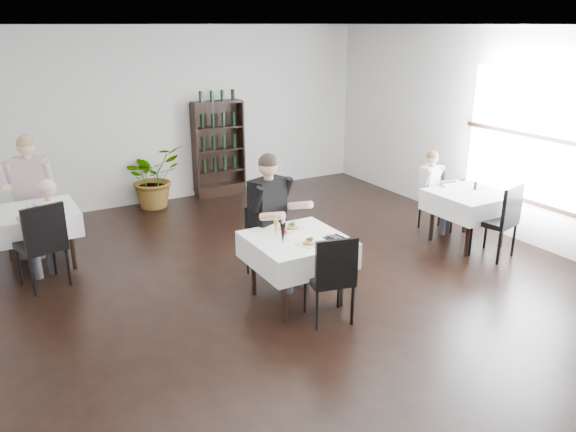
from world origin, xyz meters
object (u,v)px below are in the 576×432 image
object	(u,v)px
main_table	(297,250)
potted_tree	(153,177)
wine_shelf	(219,150)
diner_main	(274,210)

from	to	relation	value
main_table	potted_tree	world-z (taller)	potted_tree
wine_shelf	diner_main	distance (m)	3.87
main_table	diner_main	world-z (taller)	diner_main
main_table	diner_main	bearing A→B (deg)	89.55
main_table	potted_tree	xyz separation A→B (m)	(-0.37, 4.20, -0.09)
wine_shelf	main_table	distance (m)	4.41
diner_main	potted_tree	bearing A→B (deg)	95.90
potted_tree	diner_main	xyz separation A→B (m)	(0.38, -3.65, 0.40)
wine_shelf	main_table	xyz separation A→B (m)	(-0.90, -4.31, -0.23)
potted_tree	diner_main	size ratio (longest dim) A/B	0.66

